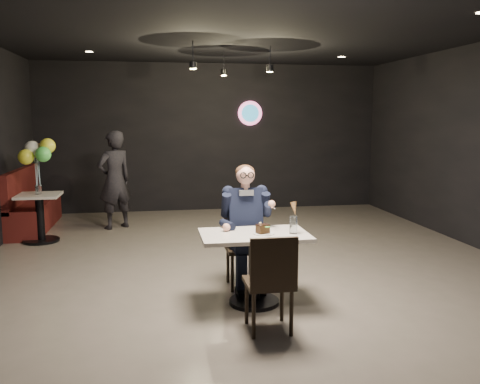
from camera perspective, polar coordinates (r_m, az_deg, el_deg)
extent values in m
plane|color=#70665D|center=(6.38, 1.55, -9.15)|extent=(9.00, 9.00, 0.00)
cube|color=black|center=(8.11, -1.21, 15.19)|extent=(1.40, 1.20, 0.36)
cube|color=white|center=(5.31, 1.61, -8.59)|extent=(1.10, 0.70, 0.75)
cube|color=black|center=(5.80, 0.54, -6.22)|extent=(0.42, 0.46, 0.92)
cube|color=black|center=(4.66, 3.23, -9.95)|extent=(0.42, 0.46, 0.92)
cube|color=black|center=(5.74, 0.55, -3.71)|extent=(0.60, 0.80, 1.44)
cylinder|color=white|center=(5.17, 2.66, -4.67)|extent=(0.21, 0.21, 0.01)
cube|color=black|center=(5.16, 2.57, -4.18)|extent=(0.14, 0.13, 0.08)
ellipsoid|color=green|center=(5.08, 3.13, -3.93)|extent=(0.06, 0.04, 0.01)
cylinder|color=silver|center=(5.21, 6.01, -3.69)|extent=(0.08, 0.08, 0.18)
cone|color=tan|center=(5.22, 6.12, -1.87)|extent=(0.08, 0.08, 0.14)
cube|color=#4E1310|center=(9.46, -22.13, -0.71)|extent=(0.52, 2.10, 1.05)
cube|color=white|center=(8.46, -21.54, -2.61)|extent=(0.63, 0.63, 0.78)
cylinder|color=silver|center=(8.39, -21.69, 0.27)|extent=(0.10, 0.10, 0.14)
cube|color=yellow|center=(8.34, -21.86, 3.20)|extent=(0.43, 0.43, 0.71)
imported|color=black|center=(9.02, -13.89, 1.32)|extent=(0.74, 0.67, 1.70)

